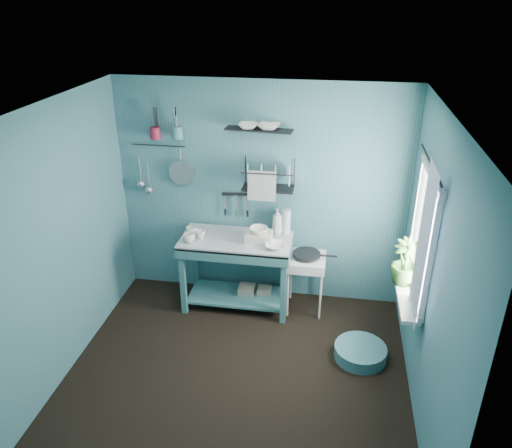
% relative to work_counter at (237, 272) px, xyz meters
% --- Properties ---
extents(floor, '(3.20, 3.20, 0.00)m').
position_rel_work_counter_xyz_m(floor, '(0.22, -1.16, -0.43)').
color(floor, black).
rests_on(floor, ground).
extents(ceiling, '(3.20, 3.20, 0.00)m').
position_rel_work_counter_xyz_m(ceiling, '(0.22, -1.16, 2.07)').
color(ceiling, silver).
rests_on(ceiling, ground).
extents(wall_back, '(3.20, 0.00, 3.20)m').
position_rel_work_counter_xyz_m(wall_back, '(0.22, 0.34, 0.82)').
color(wall_back, '#396B75').
rests_on(wall_back, ground).
extents(wall_front, '(3.20, 0.00, 3.20)m').
position_rel_work_counter_xyz_m(wall_front, '(0.22, -2.66, 0.82)').
color(wall_front, '#396B75').
rests_on(wall_front, ground).
extents(wall_left, '(0.00, 3.00, 3.00)m').
position_rel_work_counter_xyz_m(wall_left, '(-1.38, -1.16, 0.82)').
color(wall_left, '#396B75').
rests_on(wall_left, ground).
extents(wall_right, '(0.00, 3.00, 3.00)m').
position_rel_work_counter_xyz_m(wall_right, '(1.82, -1.16, 0.82)').
color(wall_right, '#396B75').
rests_on(wall_right, ground).
extents(work_counter, '(1.31, 0.84, 0.86)m').
position_rel_work_counter_xyz_m(work_counter, '(0.00, 0.00, 0.00)').
color(work_counter, '#34696D').
rests_on(work_counter, floor).
extents(mug_left, '(0.12, 0.12, 0.10)m').
position_rel_work_counter_xyz_m(mug_left, '(-0.48, -0.16, 0.48)').
color(mug_left, white).
rests_on(mug_left, work_counter).
extents(mug_mid, '(0.14, 0.14, 0.09)m').
position_rel_work_counter_xyz_m(mug_mid, '(-0.38, -0.06, 0.47)').
color(mug_mid, white).
rests_on(mug_mid, work_counter).
extents(mug_right, '(0.17, 0.17, 0.10)m').
position_rel_work_counter_xyz_m(mug_right, '(-0.50, 0.00, 0.48)').
color(mug_right, white).
rests_on(mug_right, work_counter).
extents(wash_tub, '(0.28, 0.22, 0.10)m').
position_rel_work_counter_xyz_m(wash_tub, '(0.25, -0.02, 0.48)').
color(wash_tub, beige).
rests_on(wash_tub, work_counter).
extents(tub_bowl, '(0.20, 0.19, 0.06)m').
position_rel_work_counter_xyz_m(tub_bowl, '(0.25, -0.02, 0.56)').
color(tub_bowl, white).
rests_on(tub_bowl, wash_tub).
extents(soap_bottle, '(0.12, 0.12, 0.30)m').
position_rel_work_counter_xyz_m(soap_bottle, '(0.42, 0.20, 0.58)').
color(soap_bottle, beige).
rests_on(soap_bottle, work_counter).
extents(water_bottle, '(0.09, 0.09, 0.28)m').
position_rel_work_counter_xyz_m(water_bottle, '(0.52, 0.22, 0.57)').
color(water_bottle, silver).
rests_on(water_bottle, work_counter).
extents(counter_bowl, '(0.22, 0.22, 0.05)m').
position_rel_work_counter_xyz_m(counter_bowl, '(0.45, -0.15, 0.45)').
color(counter_bowl, white).
rests_on(counter_bowl, work_counter).
extents(hotplate_stand, '(0.44, 0.44, 0.67)m').
position_rel_work_counter_xyz_m(hotplate_stand, '(0.77, 0.05, -0.10)').
color(hotplate_stand, silver).
rests_on(hotplate_stand, floor).
extents(frying_pan, '(0.30, 0.30, 0.03)m').
position_rel_work_counter_xyz_m(frying_pan, '(0.77, 0.05, 0.27)').
color(frying_pan, black).
rests_on(frying_pan, hotplate_stand).
extents(knife_strip, '(0.32, 0.06, 0.03)m').
position_rel_work_counter_xyz_m(knife_strip, '(-0.06, 0.31, 0.82)').
color(knife_strip, black).
rests_on(knife_strip, wall_back).
extents(dish_rack, '(0.55, 0.25, 0.32)m').
position_rel_work_counter_xyz_m(dish_rack, '(0.32, 0.21, 1.11)').
color(dish_rack, black).
rests_on(dish_rack, wall_back).
extents(upper_shelf, '(0.71, 0.24, 0.01)m').
position_rel_work_counter_xyz_m(upper_shelf, '(0.21, 0.24, 1.58)').
color(upper_shelf, black).
rests_on(upper_shelf, wall_back).
extents(shelf_bowl_left, '(0.22, 0.22, 0.05)m').
position_rel_work_counter_xyz_m(shelf_bowl_left, '(0.10, 0.24, 1.67)').
color(shelf_bowl_left, white).
rests_on(shelf_bowl_left, upper_shelf).
extents(shelf_bowl_right, '(0.25, 0.25, 0.06)m').
position_rel_work_counter_xyz_m(shelf_bowl_right, '(0.31, 0.24, 1.63)').
color(shelf_bowl_right, white).
rests_on(shelf_bowl_right, upper_shelf).
extents(utensil_cup_magenta, '(0.11, 0.11, 0.13)m').
position_rel_work_counter_xyz_m(utensil_cup_magenta, '(-0.92, 0.26, 1.49)').
color(utensil_cup_magenta, maroon).
rests_on(utensil_cup_magenta, wall_back).
extents(utensil_cup_teal, '(0.11, 0.11, 0.13)m').
position_rel_work_counter_xyz_m(utensil_cup_teal, '(-0.67, 0.26, 1.50)').
color(utensil_cup_teal, teal).
rests_on(utensil_cup_teal, wall_back).
extents(colander, '(0.28, 0.03, 0.28)m').
position_rel_work_counter_xyz_m(colander, '(-0.67, 0.29, 1.04)').
color(colander, '#9FA2A7').
rests_on(colander, wall_back).
extents(ladle_outer, '(0.01, 0.01, 0.30)m').
position_rel_work_counter_xyz_m(ladle_outer, '(-1.15, 0.30, 1.06)').
color(ladle_outer, '#9FA2A7').
rests_on(ladle_outer, wall_back).
extents(ladle_inner, '(0.01, 0.01, 0.30)m').
position_rel_work_counter_xyz_m(ladle_inner, '(-1.06, 0.30, 0.99)').
color(ladle_inner, '#9FA2A7').
rests_on(ladle_inner, wall_back).
extents(hook_rail, '(0.60, 0.01, 0.01)m').
position_rel_work_counter_xyz_m(hook_rail, '(-0.91, 0.31, 1.34)').
color(hook_rail, black).
rests_on(hook_rail, wall_back).
extents(window_glass, '(0.00, 1.10, 1.10)m').
position_rel_work_counter_xyz_m(window_glass, '(1.80, -0.71, 0.97)').
color(window_glass, white).
rests_on(window_glass, wall_right).
extents(windowsill, '(0.16, 0.95, 0.04)m').
position_rel_work_counter_xyz_m(windowsill, '(1.72, -0.71, 0.38)').
color(windowsill, silver).
rests_on(windowsill, wall_right).
extents(curtain, '(0.00, 1.35, 1.35)m').
position_rel_work_counter_xyz_m(curtain, '(1.74, -1.01, 1.02)').
color(curtain, silver).
rests_on(curtain, wall_right).
extents(curtain_rod, '(0.02, 1.05, 0.02)m').
position_rel_work_counter_xyz_m(curtain_rod, '(1.76, -0.71, 1.62)').
color(curtain_rod, black).
rests_on(curtain_rod, wall_right).
extents(potted_plant, '(0.30, 0.30, 0.44)m').
position_rel_work_counter_xyz_m(potted_plant, '(1.70, -0.58, 0.62)').
color(potted_plant, '#346227').
rests_on(potted_plant, windowsill).
extents(storage_tin_large, '(0.18, 0.18, 0.22)m').
position_rel_work_counter_xyz_m(storage_tin_large, '(0.10, 0.05, -0.32)').
color(storage_tin_large, gray).
rests_on(storage_tin_large, floor).
extents(storage_tin_small, '(0.15, 0.15, 0.20)m').
position_rel_work_counter_xyz_m(storage_tin_small, '(0.30, 0.08, -0.33)').
color(storage_tin_small, gray).
rests_on(storage_tin_small, floor).
extents(floor_basin, '(0.51, 0.51, 0.13)m').
position_rel_work_counter_xyz_m(floor_basin, '(1.38, -0.71, -0.36)').
color(floor_basin, '#40737E').
rests_on(floor_basin, floor).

